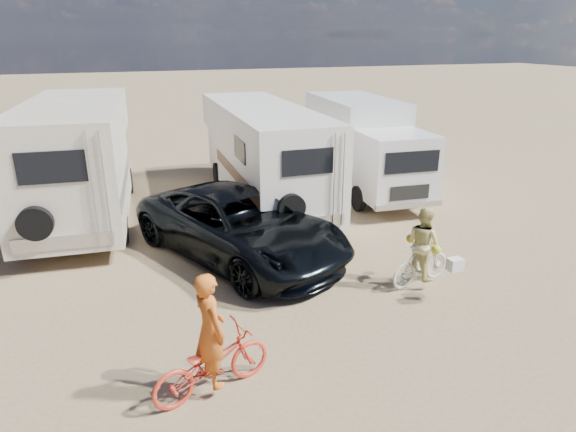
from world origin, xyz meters
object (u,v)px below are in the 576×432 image
object	(u,v)px
rv_main	(263,155)
bike_woman	(421,264)
bike_man	(212,363)
cooler	(303,220)
bike_parked	(410,193)
rv_left	(79,162)
box_truck	(365,147)
dark_suv	(241,225)
rider_man	(211,340)
rider_woman	(422,251)
crate	(285,241)

from	to	relation	value
rv_main	bike_woman	xyz separation A→B (m)	(1.44, -6.51, -1.02)
bike_man	cooler	size ratio (longest dim) A/B	3.18
bike_parked	cooler	world-z (taller)	bike_parked
bike_man	rv_left	bearing A→B (deg)	-2.84
box_truck	dark_suv	size ratio (longest dim) A/B	1.10
bike_man	cooler	distance (m)	6.87
box_truck	bike_parked	world-z (taller)	box_truck
rv_main	box_truck	distance (m)	3.51
bike_man	box_truck	bearing A→B (deg)	-54.85
rider_man	cooler	size ratio (longest dim) A/B	3.00
rv_main	dark_suv	bearing A→B (deg)	-112.82
rv_main	box_truck	size ratio (longest dim) A/B	1.25
bike_man	bike_parked	bearing A→B (deg)	-64.74
rv_left	dark_suv	size ratio (longest dim) A/B	1.28
rv_main	bike_parked	world-z (taller)	rv_main
rider_woman	crate	bearing A→B (deg)	25.34
rv_left	box_truck	bearing A→B (deg)	2.99
dark_suv	rider_man	distance (m)	4.82
rider_woman	cooler	xyz separation A→B (m)	(-1.13, 3.90, -0.53)
cooler	crate	world-z (taller)	cooler
rv_left	crate	distance (m)	6.33
rider_man	cooler	xyz separation A→B (m)	(3.70, 5.78, -0.65)
dark_suv	crate	world-z (taller)	dark_suv
bike_man	rider_man	bearing A→B (deg)	-0.00
bike_woman	rider_woman	xyz separation A→B (m)	(0.00, 0.00, 0.30)
cooler	bike_woman	bearing A→B (deg)	-78.97
dark_suv	bike_woman	size ratio (longest dim) A/B	3.69
rv_main	dark_suv	xyz separation A→B (m)	(-1.76, -3.86, -0.69)
bike_man	cooler	bearing A→B (deg)	-47.93
rv_main	crate	world-z (taller)	rv_main
rider_man	cooler	distance (m)	6.90
rv_left	rider_woman	distance (m)	9.59
rider_woman	crate	world-z (taller)	rider_woman
bike_man	crate	world-z (taller)	bike_man
box_truck	rider_woman	bearing A→B (deg)	-103.11
rv_left	bike_parked	distance (m)	9.69
rv_left	crate	bearing A→B (deg)	-35.87
rider_woman	rv_main	bearing A→B (deg)	0.62
rv_left	dark_suv	distance (m)	5.49
bike_man	bike_parked	distance (m)	9.78
box_truck	bike_woman	world-z (taller)	box_truck
bike_woman	crate	bearing A→B (deg)	25.34
rv_main	box_truck	bearing A→B (deg)	0.91
dark_suv	bike_man	distance (m)	4.83
rider_man	rider_woman	size ratio (longest dim) A/B	1.15
rv_main	dark_suv	size ratio (longest dim) A/B	1.38
bike_parked	bike_woman	bearing A→B (deg)	154.93
cooler	dark_suv	bearing A→B (deg)	-154.22
bike_man	rider_man	size ratio (longest dim) A/B	1.06
bike_man	rv_main	bearing A→B (deg)	-37.27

